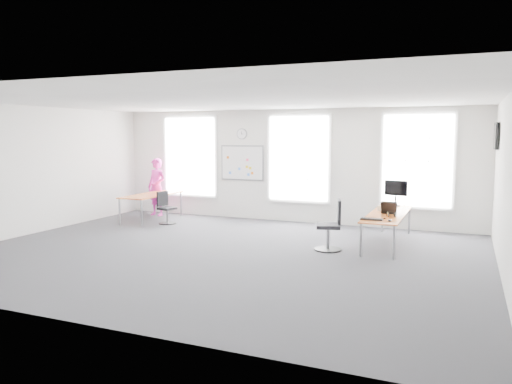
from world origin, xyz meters
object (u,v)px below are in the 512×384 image
at_px(desk_right, 388,215).
at_px(desk_left, 152,196).
at_px(person, 157,187).
at_px(monitor, 396,191).
at_px(chair_left, 166,210).
at_px(keyboard, 372,219).
at_px(headphones, 391,214).
at_px(chair_right, 331,228).

height_order(desk_right, desk_left, desk_left).
bearing_deg(person, monitor, 8.96).
bearing_deg(chair_left, desk_right, -77.84).
height_order(keyboard, headphones, headphones).
height_order(chair_left, keyboard, chair_left).
distance_m(chair_left, keyboard, 5.72).
bearing_deg(desk_right, chair_right, -132.67).
distance_m(keyboard, monitor, 2.21).
relative_size(chair_right, headphones, 5.66).
xyz_separation_m(desk_right, chair_left, (-5.74, 0.26, -0.26)).
relative_size(desk_right, desk_left, 1.38).
xyz_separation_m(desk_right, chair_right, (-0.96, -1.04, -0.18)).
distance_m(desk_right, keyboard, 1.02).
bearing_deg(desk_right, desk_left, 175.64).
distance_m(desk_right, chair_left, 5.75).
xyz_separation_m(chair_right, person, (-5.76, 2.35, 0.38)).
bearing_deg(monitor, keyboard, -83.77).
bearing_deg(desk_right, keyboard, -99.52).
height_order(desk_right, headphones, headphones).
distance_m(keyboard, headphones, 0.60).
bearing_deg(monitor, person, -170.50).
xyz_separation_m(desk_right, headphones, (0.13, -0.49, 0.09)).
relative_size(chair_right, person, 0.62).
height_order(desk_left, chair_right, chair_right).
bearing_deg(keyboard, monitor, 84.63).
distance_m(desk_right, monitor, 1.24).
distance_m(chair_left, monitor, 5.85).
height_order(desk_right, chair_right, chair_right).
distance_m(desk_left, chair_right, 5.58).
bearing_deg(person, desk_right, -0.87).
bearing_deg(desk_left, keyboard, -13.60).
height_order(chair_right, chair_left, chair_right).
distance_m(desk_left, monitor, 6.37).
bearing_deg(desk_right, monitor, 89.94).
height_order(desk_right, monitor, monitor).
bearing_deg(person, desk_left, -54.44).
relative_size(desk_right, chair_right, 2.67).
xyz_separation_m(chair_left, monitor, (5.74, 0.90, 0.66)).
bearing_deg(desk_right, headphones, -74.99).
distance_m(desk_right, chair_right, 1.43).
relative_size(person, monitor, 2.77).
xyz_separation_m(desk_left, chair_left, (0.59, -0.22, -0.30)).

